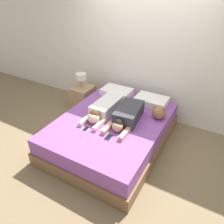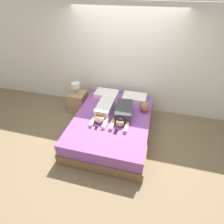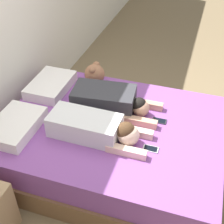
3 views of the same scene
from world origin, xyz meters
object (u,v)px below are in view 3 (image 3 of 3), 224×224
cell_phone_left (151,149)px  cell_phone_right (159,121)px  bed (112,143)px  pillow_head_left (15,125)px  person_left (96,128)px  person_right (111,101)px  plush_toy (95,74)px  pillow_head_right (51,85)px

cell_phone_left → cell_phone_right: bearing=0.4°
bed → pillow_head_left: size_ratio=3.78×
person_left → person_right: 0.44m
pillow_head_left → person_right: size_ratio=0.63×
cell_phone_right → plush_toy: (0.46, 0.86, 0.12)m
cell_phone_right → cell_phone_left: bearing=-179.6°
pillow_head_left → person_left: size_ratio=0.61×
person_right → person_left: bearing=-179.3°
bed → person_right: bearing=20.7°
pillow_head_left → cell_phone_right: bearing=-66.5°
pillow_head_right → cell_phone_right: pillow_head_right is taller
pillow_head_right → cell_phone_left: 1.41m
pillow_head_left → person_right: bearing=-51.8°
cell_phone_right → plush_toy: plush_toy is taller
person_left → plush_toy: size_ratio=3.90×
plush_toy → pillow_head_left: bearing=157.6°
person_right → cell_phone_left: size_ratio=6.62×
person_right → cell_phone_right: 0.53m
pillow_head_left → plush_toy: bearing=-22.4°
bed → plush_toy: (0.65, 0.42, 0.38)m
pillow_head_right → plush_toy: size_ratio=2.39×
pillow_head_left → plush_toy: plush_toy is taller
person_left → plush_toy: 0.93m
person_left → person_right: person_left is taller
person_left → plush_toy: plush_toy is taller
pillow_head_right → person_right: 0.77m
cell_phone_left → bed: bearing=62.8°
pillow_head_right → pillow_head_left: bearing=180.0°
pillow_head_right → plush_toy: plush_toy is taller
person_right → cell_phone_left: 0.70m
cell_phone_left → pillow_head_left: bearing=96.4°
bed → cell_phone_left: cell_phone_left is taller
pillow_head_right → person_right: size_ratio=0.63×
person_right → pillow_head_left: bearing=128.2°
pillow_head_left → pillow_head_right: 0.74m
pillow_head_left → cell_phone_right: pillow_head_left is taller
pillow_head_left → cell_phone_right: size_ratio=4.20×
pillow_head_left → pillow_head_right: bearing=0.0°
pillow_head_right → cell_phone_right: 1.29m
bed → pillow_head_right: bearing=66.4°
cell_phone_left → cell_phone_right: same height
pillow_head_right → bed: bearing=-113.6°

